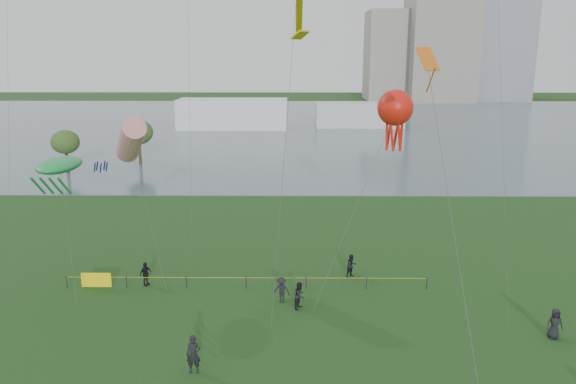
{
  "coord_description": "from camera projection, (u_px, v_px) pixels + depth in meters",
  "views": [
    {
      "loc": [
        0.28,
        -19.22,
        15.33
      ],
      "look_at": [
        0.0,
        10.0,
        8.0
      ],
      "focal_mm": 35.0,
      "sensor_mm": 36.0,
      "label": 1
    }
  ],
  "objects": [
    {
      "name": "building_mid",
      "position": [
        440.0,
        39.0,
        174.44
      ],
      "size": [
        20.0,
        20.0,
        38.0
      ],
      "primitive_type": "cube",
      "color": "gray",
      "rests_on": "ground_plane"
    },
    {
      "name": "kite_windsock",
      "position": [
        130.0,
        141.0,
        38.64
      ],
      "size": [
        5.4,
        6.77,
        11.2
      ],
      "rotation": [
        0.0,
        0.0,
        -0.11
      ],
      "color": "#3F3F42"
    },
    {
      "name": "spectator_b",
      "position": [
        282.0,
        290.0,
        35.1
      ],
      "size": [
        1.21,
        0.91,
        1.67
      ],
      "primitive_type": "imported",
      "rotation": [
        0.0,
        0.0,
        -0.31
      ],
      "color": "black",
      "rests_on": "ground_plane"
    },
    {
      "name": "fence",
      "position": [
        154.0,
        280.0,
        37.32
      ],
      "size": [
        24.07,
        0.07,
        1.05
      ],
      "color": "black",
      "rests_on": "ground_plane"
    },
    {
      "name": "spectator_a",
      "position": [
        300.0,
        295.0,
        34.29
      ],
      "size": [
        0.94,
        1.02,
        1.7
      ],
      "primitive_type": "imported",
      "rotation": [
        0.0,
        0.0,
        1.13
      ],
      "color": "black",
      "rests_on": "ground_plane"
    },
    {
      "name": "spectator_g",
      "position": [
        352.0,
        266.0,
        39.13
      ],
      "size": [
        1.01,
        0.97,
        1.63
      ],
      "primitive_type": "imported",
      "rotation": [
        0.0,
        0.0,
        0.63
      ],
      "color": "black",
      "rests_on": "ground_plane"
    },
    {
      "name": "kite_octopus",
      "position": [
        395.0,
        109.0,
        37.63
      ],
      "size": [
        6.86,
        7.79,
        12.89
      ],
      "rotation": [
        0.0,
        0.0,
        -0.37
      ],
      "color": "#3F3F42"
    },
    {
      "name": "lake",
      "position": [
        292.0,
        125.0,
        119.35
      ],
      "size": [
        400.0,
        120.0,
        0.08
      ],
      "primitive_type": "cube",
      "color": "#4E636C",
      "rests_on": "ground_plane"
    },
    {
      "name": "spectator_d",
      "position": [
        555.0,
        324.0,
        30.68
      ],
      "size": [
        0.88,
        0.59,
        1.74
      ],
      "primitive_type": "imported",
      "rotation": [
        0.0,
        0.0,
        -0.05
      ],
      "color": "black",
      "rests_on": "ground_plane"
    },
    {
      "name": "kite_delta",
      "position": [
        431.0,
        78.0,
        27.75
      ],
      "size": [
        1.47,
        16.84,
        15.58
      ],
      "rotation": [
        0.0,
        0.0,
        -0.21
      ],
      "color": "#3F3F42"
    },
    {
      "name": "kite_creature",
      "position": [
        59.0,
        165.0,
        36.01
      ],
      "size": [
        2.83,
        5.45,
        8.7
      ],
      "rotation": [
        0.0,
        0.0,
        -0.38
      ],
      "color": "#3F3F42"
    },
    {
      "name": "building_low",
      "position": [
        391.0,
        56.0,
        181.61
      ],
      "size": [
        16.0,
        18.0,
        28.0
      ],
      "primitive_type": "cube",
      "color": "gray",
      "rests_on": "ground_plane"
    },
    {
      "name": "trees",
      "position": [
        26.0,
        141.0,
        69.17
      ],
      "size": [
        26.75,
        20.2,
        6.83
      ],
      "color": "#39291A",
      "rests_on": "ground_plane"
    },
    {
      "name": "pavilion_right",
      "position": [
        359.0,
        115.0,
        116.68
      ],
      "size": [
        18.0,
        7.0,
        5.0
      ],
      "primitive_type": "cube",
      "color": "silver",
      "rests_on": "ground_plane"
    },
    {
      "name": "spectator_f",
      "position": [
        194.0,
        354.0,
        27.37
      ],
      "size": [
        0.72,
        0.48,
        1.95
      ],
      "primitive_type": "imported",
      "rotation": [
        0.0,
        0.0,
        0.02
      ],
      "color": "black",
      "rests_on": "ground_plane"
    },
    {
      "name": "spectator_c",
      "position": [
        145.0,
        274.0,
        37.67
      ],
      "size": [
        0.87,
        1.03,
        1.65
      ],
      "primitive_type": "imported",
      "rotation": [
        0.0,
        0.0,
        0.99
      ],
      "color": "black",
      "rests_on": "ground_plane"
    },
    {
      "name": "pavilion_left",
      "position": [
        233.0,
        114.0,
        113.89
      ],
      "size": [
        22.0,
        8.0,
        6.0
      ],
      "primitive_type": "cube",
      "color": "silver",
      "rests_on": "ground_plane"
    }
  ]
}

